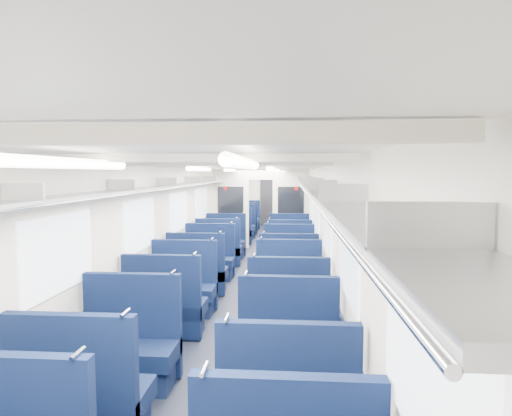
{
  "coord_description": "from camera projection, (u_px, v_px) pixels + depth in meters",
  "views": [
    {
      "loc": [
        0.83,
        -9.25,
        2.2
      ],
      "look_at": [
        -0.03,
        2.13,
        1.28
      ],
      "focal_mm": 30.9,
      "sensor_mm": 36.0,
      "label": 1
    }
  ],
  "objects": [
    {
      "name": "seat_26",
      "position": [
        246.0,
        221.0,
        16.97
      ],
      "size": [
        1.05,
        0.58,
        1.17
      ],
      "color": "#0D1A3E",
      "rests_on": "floor"
    },
    {
      "name": "seat_10",
      "position": [
        183.0,
        290.0,
        6.91
      ],
      "size": [
        1.05,
        0.58,
        1.17
      ],
      "color": "#0D1A3E",
      "rests_on": "floor"
    },
    {
      "name": "ceiling",
      "position": [
        250.0,
        166.0,
        9.24
      ],
      "size": [
        2.8,
        18.0,
        0.01
      ],
      "primitive_type": "cube",
      "color": "white",
      "rests_on": "wall_left"
    },
    {
      "name": "seat_23",
      "position": [
        289.0,
        229.0,
        14.52
      ],
      "size": [
        1.05,
        0.58,
        1.17
      ],
      "color": "#0D1A3E",
      "rests_on": "floor"
    },
    {
      "name": "floor",
      "position": [
        250.0,
        276.0,
        9.43
      ],
      "size": [
        2.8,
        18.0,
        0.01
      ],
      "primitive_type": "cube",
      "color": "black",
      "rests_on": "ground"
    },
    {
      "name": "seat_22",
      "position": [
        240.0,
        228.0,
        14.76
      ],
      "size": [
        1.05,
        0.58,
        1.17
      ],
      "color": "#0D1A3E",
      "rests_on": "floor"
    },
    {
      "name": "seat_13",
      "position": [
        289.0,
        275.0,
        7.91
      ],
      "size": [
        1.05,
        0.58,
        1.17
      ],
      "color": "#0D1A3E",
      "rests_on": "floor"
    },
    {
      "name": "wall_right",
      "position": [
        316.0,
        222.0,
        9.23
      ],
      "size": [
        0.02,
        18.0,
        2.35
      ],
      "primitive_type": "cube",
      "color": "silver",
      "rests_on": "floor"
    },
    {
      "name": "seat_12",
      "position": [
        197.0,
        274.0,
        8.0
      ],
      "size": [
        1.05,
        0.58,
        1.17
      ],
      "color": "#0D1A3E",
      "rests_on": "floor"
    },
    {
      "name": "windows",
      "position": [
        248.0,
        212.0,
        8.86
      ],
      "size": [
        2.78,
        15.6,
        0.75
      ],
      "color": "white",
      "rests_on": "wall_left"
    },
    {
      "name": "ceiling_fittings",
      "position": [
        249.0,
        168.0,
        8.99
      ],
      "size": [
        2.7,
        16.06,
        0.11
      ],
      "color": "silver",
      "rests_on": "ceiling"
    },
    {
      "name": "seat_18",
      "position": [
        225.0,
        243.0,
        11.48
      ],
      "size": [
        1.05,
        0.58,
        1.17
      ],
      "color": "#0D1A3E",
      "rests_on": "floor"
    },
    {
      "name": "dado_left",
      "position": [
        186.0,
        258.0,
        9.51
      ],
      "size": [
        0.03,
        17.9,
        0.7
      ],
      "primitive_type": "cube",
      "color": "#0F1934",
      "rests_on": "floor"
    },
    {
      "name": "seat_16",
      "position": [
        219.0,
        251.0,
        10.43
      ],
      "size": [
        1.05,
        0.58,
        1.17
      ],
      "color": "#0D1A3E",
      "rests_on": "floor"
    },
    {
      "name": "seat_25",
      "position": [
        289.0,
        224.0,
        15.7
      ],
      "size": [
        1.05,
        0.58,
        1.17
      ],
      "color": "#0D1A3E",
      "rests_on": "floor"
    },
    {
      "name": "luggage_rack_left",
      "position": [
        193.0,
        183.0,
        9.37
      ],
      "size": [
        0.36,
        17.4,
        0.18
      ],
      "color": "#B2B5BA",
      "rests_on": "wall_left"
    },
    {
      "name": "bulkhead",
      "position": [
        261.0,
        206.0,
        12.81
      ],
      "size": [
        2.8,
        0.1,
        2.35
      ],
      "color": "silver",
      "rests_on": "floor"
    },
    {
      "name": "seat_9",
      "position": [
        288.0,
        313.0,
        5.77
      ],
      "size": [
        1.05,
        0.58,
        1.17
      ],
      "color": "#0D1A3E",
      "rests_on": "floor"
    },
    {
      "name": "wall_far",
      "position": [
        269.0,
        197.0,
        18.28
      ],
      "size": [
        2.8,
        0.02,
        2.35
      ],
      "primitive_type": "cube",
      "color": "silver",
      "rests_on": "floor"
    },
    {
      "name": "seat_14",
      "position": [
        209.0,
        261.0,
        9.18
      ],
      "size": [
        1.05,
        0.58,
        1.17
      ],
      "color": "#0D1A3E",
      "rests_on": "floor"
    },
    {
      "name": "end_door",
      "position": [
        269.0,
        202.0,
        18.24
      ],
      "size": [
        0.75,
        0.06,
        2.0
      ],
      "primitive_type": "cube",
      "color": "black",
      "rests_on": "floor"
    },
    {
      "name": "seat_11",
      "position": [
        289.0,
        289.0,
        6.95
      ],
      "size": [
        1.05,
        0.58,
        1.17
      ],
      "color": "#0D1A3E",
      "rests_on": "floor"
    },
    {
      "name": "luggage_rack_right",
      "position": [
        308.0,
        184.0,
        9.18
      ],
      "size": [
        0.36,
        17.4,
        0.18
      ],
      "color": "#B2B5BA",
      "rests_on": "wall_right"
    },
    {
      "name": "seat_17",
      "position": [
        289.0,
        252.0,
        10.18
      ],
      "size": [
        1.05,
        0.58,
        1.17
      ],
      "color": "#0D1A3E",
      "rests_on": "floor"
    },
    {
      "name": "seat_21",
      "position": [
        289.0,
        233.0,
        13.4
      ],
      "size": [
        1.05,
        0.58,
        1.17
      ],
      "color": "#0D1A3E",
      "rests_on": "floor"
    },
    {
      "name": "seat_6",
      "position": [
        129.0,
        350.0,
        4.58
      ],
      "size": [
        1.05,
        0.58,
        1.17
      ],
      "color": "#0D1A3E",
      "rests_on": "floor"
    },
    {
      "name": "seat_15",
      "position": [
        289.0,
        262.0,
        9.05
      ],
      "size": [
        1.05,
        0.58,
        1.17
      ],
      "color": "#0D1A3E",
      "rests_on": "floor"
    },
    {
      "name": "seat_19",
      "position": [
        289.0,
        244.0,
        11.44
      ],
      "size": [
        1.05,
        0.58,
        1.17
      ],
      "color": "#0D1A3E",
      "rests_on": "floor"
    },
    {
      "name": "wall_left",
      "position": [
        185.0,
        221.0,
        9.44
      ],
      "size": [
        0.02,
        18.0,
        2.35
      ],
      "primitive_type": "cube",
      "color": "silver",
      "rests_on": "floor"
    },
    {
      "name": "seat_5",
      "position": [
        288.0,
        415.0,
        3.34
      ],
      "size": [
        1.05,
        0.58,
        1.17
      ],
      "color": "#0D1A3E",
      "rests_on": "floor"
    },
    {
      "name": "seat_8",
      "position": [
        165.0,
        310.0,
        5.93
      ],
      "size": [
        1.05,
        0.58,
        1.17
      ],
      "color": "#0D1A3E",
      "rests_on": "floor"
    },
    {
      "name": "seat_27",
      "position": [
        289.0,
        221.0,
        16.89
      ],
      "size": [
        1.05,
        0.58,
        1.17
      ],
      "color": "#0D1A3E",
      "rests_on": "floor"
    },
    {
      "name": "dado_right",
      "position": [
        315.0,
        260.0,
        9.3
      ],
      "size": [
        0.03,
        17.9,
        0.7
      ],
      "primitive_type": "cube",
      "color": "#0F1934",
      "rests_on": "floor"
    },
    {
      "name": "seat_20",
      "position": [
        235.0,
        233.0,
        13.55
      ],
      "size": [
        1.05,
        0.58,
        1.17
      ],
      "color": "#0D1A3E",
      "rests_on": "floor"
    },
    {
      "name": "seat_7",
      "position": [
        288.0,
        355.0,
        4.46
      ],
      "size": [
        1.05,
        0.58,
        1.17
      ],
      "color": "#0D1A3E",
      "rests_on": "floor"
    },
    {
      "name": "seat_24",
      "position": [
        243.0,
        224.0,
        15.81
      ],
      "size": [
        1.05,
        0.58,
        1.17
      ],
      "color": "#0D1A3E",
      "rests_on": "floor"
    },
    {
      "name": "seat_4",
      "position": [
        80.0,
        403.0,
        3.53
      ],
      "size": [
        1.05,
        0.58,
        1.17
      ],
      "color": "#0D1A3E",
      "rests_on": "floor"
    }
  ]
}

